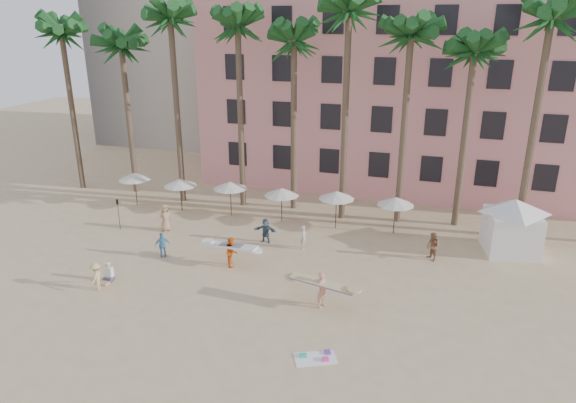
% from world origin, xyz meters
% --- Properties ---
extents(ground, '(120.00, 120.00, 0.00)m').
position_xyz_m(ground, '(0.00, 0.00, 0.00)').
color(ground, '#D1B789').
rests_on(ground, ground).
extents(pink_hotel, '(35.00, 14.00, 16.00)m').
position_xyz_m(pink_hotel, '(7.00, 26.00, 8.00)').
color(pink_hotel, pink).
rests_on(pink_hotel, ground).
extents(palm_row, '(44.40, 5.40, 16.30)m').
position_xyz_m(palm_row, '(0.51, 15.00, 12.97)').
color(palm_row, brown).
rests_on(palm_row, ground).
extents(umbrella_row, '(22.50, 2.70, 2.73)m').
position_xyz_m(umbrella_row, '(-3.00, 12.50, 2.33)').
color(umbrella_row, '#332B23').
rests_on(umbrella_row, ground).
extents(cabana, '(5.19, 5.19, 3.50)m').
position_xyz_m(cabana, '(14.26, 11.79, 2.07)').
color(cabana, white).
rests_on(cabana, ground).
extents(beach_towel, '(2.05, 1.67, 0.14)m').
position_xyz_m(beach_towel, '(5.27, -2.26, 0.03)').
color(beach_towel, white).
rests_on(beach_towel, ground).
extents(carrier_yellow, '(3.37, 1.05, 1.93)m').
position_xyz_m(carrier_yellow, '(4.51, 1.93, 1.08)').
color(carrier_yellow, tan).
rests_on(carrier_yellow, ground).
extents(carrier_white, '(3.34, 1.15, 1.80)m').
position_xyz_m(carrier_white, '(-1.70, 4.94, 0.97)').
color(carrier_white, orange).
rests_on(carrier_white, ground).
extents(beachgoers, '(18.86, 10.15, 1.92)m').
position_xyz_m(beachgoers, '(-2.01, 6.67, 0.85)').
color(beachgoers, '#364B5F').
rests_on(beachgoers, ground).
extents(paddle, '(0.18, 0.04, 2.23)m').
position_xyz_m(paddle, '(-11.33, 7.75, 1.41)').
color(paddle, black).
rests_on(paddle, ground).
extents(seated_man, '(0.48, 0.84, 1.09)m').
position_xyz_m(seated_man, '(-7.55, 1.06, 0.38)').
color(seated_man, '#3F3F4C').
rests_on(seated_man, ground).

